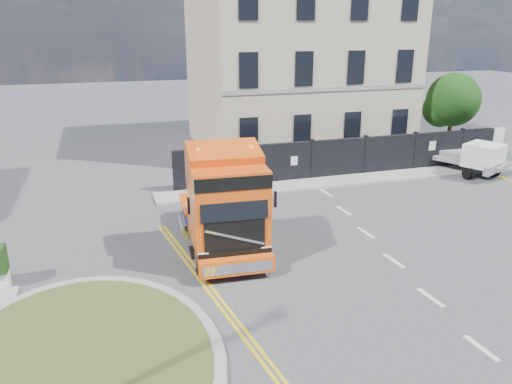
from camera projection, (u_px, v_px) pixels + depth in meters
name	position (u px, v px, depth m)	size (l,w,h in m)	color
ground	(308.00, 268.00, 16.17)	(120.00, 120.00, 0.00)	#424244
traffic_island	(77.00, 364.00, 11.45)	(6.80, 6.80, 0.17)	gray
hoarding_fence	(357.00, 157.00, 25.86)	(18.80, 0.25, 2.00)	black
georgian_building	(296.00, 54.00, 30.97)	(12.30, 10.30, 12.80)	#BEB097
tree	(450.00, 102.00, 30.22)	(3.20, 3.20, 4.80)	#382619
pavement_far	(355.00, 180.00, 25.18)	(20.00, 1.60, 0.12)	gray
truck	(224.00, 207.00, 16.72)	(2.74, 6.40, 3.75)	black
flatbed_pickup	(476.00, 157.00, 25.90)	(3.38, 4.70, 1.77)	slate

